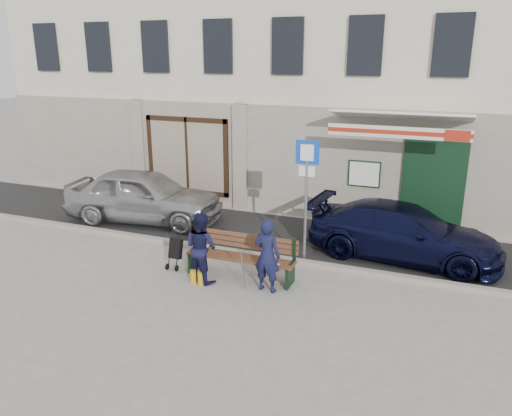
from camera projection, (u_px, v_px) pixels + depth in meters
The scene contains 11 objects.
ground at pixel (211, 281), 10.60m from camera, with size 80.00×80.00×0.00m, color #9E9991.
asphalt_lane at pixel (263, 233), 13.35m from camera, with size 60.00×3.20×0.01m, color #282828.
curb at pixel (239, 253), 11.91m from camera, with size 60.00×0.18×0.12m, color #9E9384.
building at pixel (321, 42), 16.62m from camera, with size 20.00×8.27×10.00m.
car_silver at pixel (144, 196), 14.13m from camera, with size 1.79×4.45×1.52m, color #ACACB1.
car_navy at pixel (404, 232), 11.59m from camera, with size 1.79×4.41×1.28m, color black.
parking_sign at pixel (306, 182), 11.00m from camera, with size 0.52×0.08×2.83m.
bench at pixel (239, 257), 10.67m from camera, with size 2.40×1.17×0.98m.
man at pixel (267, 256), 9.94m from camera, with size 0.56×0.37×1.53m, color #131636.
woman at pixel (201, 247), 10.41m from camera, with size 0.73×0.57×1.50m, color #121433.
stroller at pixel (176, 250), 11.14m from camera, with size 0.28×0.40×0.97m.
Camera 1 is at (4.44, -8.63, 4.64)m, focal length 35.00 mm.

